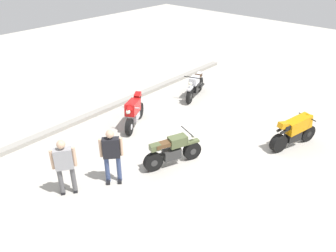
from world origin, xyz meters
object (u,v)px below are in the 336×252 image
object	(u,v)px
motorcycle_olive_vintage	(173,151)
person_in_gray_shirt	(64,164)
motorcycle_silver_cruiser	(195,86)
motorcycle_red_sportbike	(134,111)
motorcycle_orange_sportbike	(295,130)
person_in_black_shirt	(112,153)

from	to	relation	value
motorcycle_olive_vintage	person_in_gray_shirt	bearing A→B (deg)	177.67
motorcycle_silver_cruiser	motorcycle_red_sportbike	xyz separation A→B (m)	(-3.60, 0.06, 0.07)
motorcycle_orange_sportbike	person_in_black_shirt	size ratio (longest dim) A/B	1.14
motorcycle_orange_sportbike	person_in_gray_shirt	size ratio (longest dim) A/B	1.13
motorcycle_red_sportbike	person_in_gray_shirt	xyz separation A→B (m)	(-3.84, -1.48, 0.37)
motorcycle_olive_vintage	person_in_black_shirt	distance (m)	1.95
motorcycle_silver_cruiser	motorcycle_olive_vintage	world-z (taller)	motorcycle_silver_cruiser
motorcycle_silver_cruiser	motorcycle_olive_vintage	distance (m)	5.25
motorcycle_silver_cruiser	motorcycle_orange_sportbike	world-z (taller)	motorcycle_orange_sportbike
motorcycle_red_sportbike	motorcycle_olive_vintage	distance (m)	2.87
motorcycle_orange_sportbike	person_in_gray_shirt	world-z (taller)	person_in_gray_shirt
motorcycle_orange_sportbike	person_in_black_shirt	world-z (taller)	person_in_black_shirt
motorcycle_silver_cruiser	motorcycle_olive_vintage	xyz separation A→B (m)	(-4.53, -2.65, -0.03)
motorcycle_olive_vintage	person_in_black_shirt	size ratio (longest dim) A/B	1.12
motorcycle_olive_vintage	person_in_gray_shirt	xyz separation A→B (m)	(-2.91, 1.23, 0.48)
motorcycle_olive_vintage	motorcycle_orange_sportbike	distance (m)	4.20
motorcycle_red_sportbike	motorcycle_orange_sportbike	world-z (taller)	same
motorcycle_red_sportbike	motorcycle_olive_vintage	world-z (taller)	motorcycle_red_sportbike
motorcycle_red_sportbike	motorcycle_olive_vintage	bearing A→B (deg)	39.41
motorcycle_red_sportbike	motorcycle_orange_sportbike	xyz separation A→B (m)	(2.58, -5.01, 0.00)
motorcycle_silver_cruiser	motorcycle_red_sportbike	size ratio (longest dim) A/B	1.14
motorcycle_olive_vintage	motorcycle_orange_sportbike	xyz separation A→B (m)	(3.51, -2.30, 0.11)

